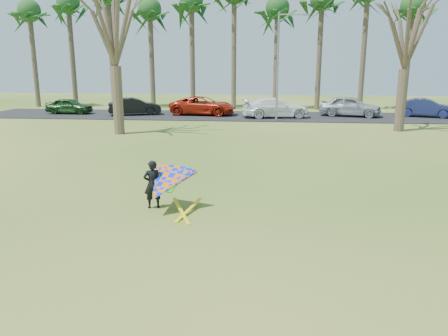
# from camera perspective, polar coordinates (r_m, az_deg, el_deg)

# --- Properties ---
(ground) EXTENTS (100.00, 100.00, 0.00)m
(ground) POSITION_cam_1_polar(r_m,az_deg,el_deg) (12.57, -0.93, -7.04)
(ground) COLOR #215613
(ground) RESTS_ON ground
(parking_strip) EXTENTS (46.00, 7.00, 0.06)m
(parking_strip) POSITION_cam_1_polar(r_m,az_deg,el_deg) (36.96, 3.63, 6.80)
(parking_strip) COLOR black
(parking_strip) RESTS_ON ground
(palm_0) EXTENTS (4.84, 4.84, 10.84)m
(palm_0) POSITION_cam_1_polar(r_m,az_deg,el_deg) (48.89, -24.08, 18.10)
(palm_0) COLOR #47382A
(palm_0) RESTS_ON ground
(palm_1) EXTENTS (4.84, 4.84, 11.54)m
(palm_1) POSITION_cam_1_polar(r_m,az_deg,el_deg) (47.18, -19.68, 19.50)
(palm_1) COLOR #443829
(palm_1) RESTS_ON ground
(palm_3) EXTENTS (4.84, 4.84, 10.84)m
(palm_3) POSITION_cam_1_polar(r_m,az_deg,el_deg) (44.42, -9.66, 19.60)
(palm_3) COLOR #453929
(palm_3) RESTS_ON ground
(palm_4) EXTENTS (4.84, 4.84, 11.54)m
(palm_4) POSITION_cam_1_polar(r_m,az_deg,el_deg) (43.64, -4.27, 20.76)
(palm_4) COLOR #47372B
(palm_4) RESTS_ON ground
(palm_6) EXTENTS (4.84, 4.84, 10.84)m
(palm_6) POSITION_cam_1_polar(r_m,az_deg,el_deg) (42.94, 7.00, 19.90)
(palm_6) COLOR #4F3C2F
(palm_6) RESTS_ON ground
(palm_7) EXTENTS (4.84, 4.84, 11.54)m
(palm_7) POSITION_cam_1_polar(r_m,az_deg,el_deg) (43.26, 12.69, 20.54)
(palm_7) COLOR #4B3E2D
(palm_7) RESTS_ON ground
(palm_9) EXTENTS (4.84, 4.84, 10.84)m
(palm_9) POSITION_cam_1_polar(r_m,az_deg,el_deg) (44.75, 23.43, 18.68)
(palm_9) COLOR #4D3D2E
(palm_9) RESTS_ON ground
(bare_tree_left) EXTENTS (6.60, 6.60, 9.70)m
(bare_tree_left) POSITION_cam_1_polar(r_m,az_deg,el_deg) (28.38, -14.28, 18.28)
(bare_tree_left) COLOR #4E3E2E
(bare_tree_left) RESTS_ON ground
(bare_tree_right) EXTENTS (6.27, 6.27, 9.21)m
(bare_tree_right) POSITION_cam_1_polar(r_m,az_deg,el_deg) (30.97, 22.93, 16.58)
(bare_tree_right) COLOR #49382B
(bare_tree_right) RESTS_ON ground
(streetlight) EXTENTS (2.28, 0.18, 8.00)m
(streetlight) POSITION_cam_1_polar(r_m,az_deg,el_deg) (33.68, 7.32, 13.61)
(streetlight) COLOR gray
(streetlight) RESTS_ON ground
(car_0) EXTENTS (3.95, 1.61, 1.34)m
(car_0) POSITION_cam_1_polar(r_m,az_deg,el_deg) (40.57, -19.55, 7.65)
(car_0) COLOR #1A421A
(car_0) RESTS_ON parking_strip
(car_1) EXTENTS (4.62, 2.87, 1.44)m
(car_1) POSITION_cam_1_polar(r_m,az_deg,el_deg) (38.13, -11.58, 7.89)
(car_1) COLOR black
(car_1) RESTS_ON parking_strip
(car_2) EXTENTS (5.76, 3.06, 1.54)m
(car_2) POSITION_cam_1_polar(r_m,az_deg,el_deg) (37.50, -2.77, 8.14)
(car_2) COLOR #AC1F0D
(car_2) RESTS_ON parking_strip
(car_3) EXTENTS (5.73, 3.21, 1.57)m
(car_3) POSITION_cam_1_polar(r_m,az_deg,el_deg) (35.92, 6.77, 7.83)
(car_3) COLOR white
(car_3) RESTS_ON parking_strip
(car_4) EXTENTS (5.28, 3.21, 1.68)m
(car_4) POSITION_cam_1_polar(r_m,az_deg,el_deg) (37.89, 16.16, 7.78)
(car_4) COLOR #9A9FA7
(car_4) RESTS_ON parking_strip
(car_5) EXTENTS (4.76, 2.86, 1.48)m
(car_5) POSITION_cam_1_polar(r_m,az_deg,el_deg) (39.61, 24.86, 7.15)
(car_5) COLOR navy
(car_5) RESTS_ON parking_strip
(kite_flyer) EXTENTS (2.13, 2.39, 2.02)m
(kite_flyer) POSITION_cam_1_polar(r_m,az_deg,el_deg) (13.37, -7.86, -2.10)
(kite_flyer) COLOR black
(kite_flyer) RESTS_ON ground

